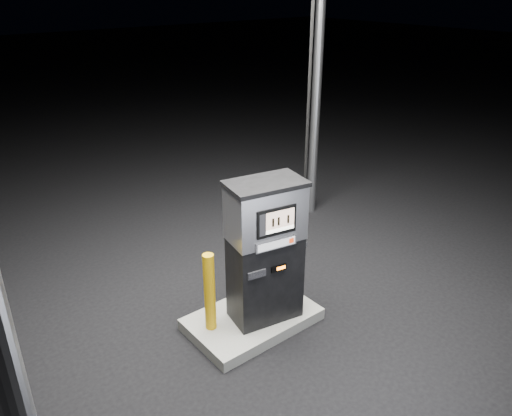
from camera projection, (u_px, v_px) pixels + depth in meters
ground at (252, 324)px, 6.39m from camera, size 80.00×80.00×0.00m
pump_island at (252, 319)px, 6.36m from camera, size 1.60×1.00×0.15m
fuel_dispenser at (265, 250)px, 5.93m from camera, size 1.04×0.69×3.76m
bollard_left at (210, 292)px, 5.88m from camera, size 0.17×0.17×1.02m
bollard_right at (288, 271)px, 6.41m from camera, size 0.15×0.15×0.90m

